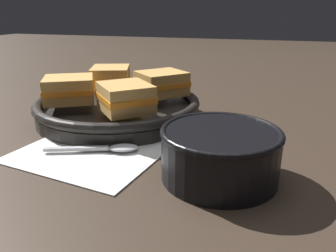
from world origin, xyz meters
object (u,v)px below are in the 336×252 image
at_px(sandwich_near_left, 111,77).
at_px(sandwich_far_left, 126,97).
at_px(sandwich_near_right, 69,89).
at_px(sandwich_far_right, 161,83).
at_px(soup_bowl, 220,150).
at_px(skillet, 118,108).
at_px(spoon, 111,148).

relative_size(sandwich_near_left, sandwich_far_left, 0.93).
height_order(sandwich_near_right, sandwich_far_right, same).
relative_size(sandwich_near_left, sandwich_near_right, 0.95).
relative_size(soup_bowl, skillet, 0.47).
relative_size(sandwich_far_left, sandwich_far_right, 1.00).
bearing_deg(sandwich_near_right, sandwich_far_left, -10.50).
bearing_deg(sandwich_far_right, sandwich_far_left, -100.50).
height_order(spoon, skillet, skillet).
bearing_deg(sandwich_near_left, sandwich_near_right, -100.50).
bearing_deg(spoon, sandwich_near_left, 95.39).
bearing_deg(spoon, sandwich_far_right, 66.10).
bearing_deg(soup_bowl, sandwich_far_right, 123.40).
distance_m(sandwich_near_right, sandwich_far_left, 0.13).
bearing_deg(sandwich_far_left, soup_bowl, -32.01).
xyz_separation_m(skillet, sandwich_far_right, (0.07, 0.05, 0.04)).
height_order(skillet, sandwich_far_right, sandwich_far_right).
height_order(sandwich_far_left, sandwich_far_right, same).
distance_m(spoon, skillet, 0.17).
xyz_separation_m(sandwich_near_right, sandwich_far_right, (0.15, 0.10, 0.00)).
distance_m(spoon, sandwich_near_right, 0.18).
distance_m(soup_bowl, sandwich_far_right, 0.28).
bearing_deg(sandwich_far_right, skillet, -145.50).
bearing_deg(skillet, sandwich_far_left, -55.50).
relative_size(spoon, skillet, 0.43).
height_order(sandwich_near_right, sandwich_far_left, same).
bearing_deg(sandwich_near_right, sandwich_near_left, 79.50).
height_order(soup_bowl, sandwich_far_right, sandwich_far_right).
bearing_deg(sandwich_near_right, soup_bowl, -23.98).
bearing_deg(sandwich_far_right, sandwich_near_right, -145.50).
height_order(spoon, sandwich_near_right, sandwich_near_right).
xyz_separation_m(soup_bowl, sandwich_far_right, (-0.16, 0.24, 0.03)).
bearing_deg(sandwich_near_left, skillet, -55.50).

